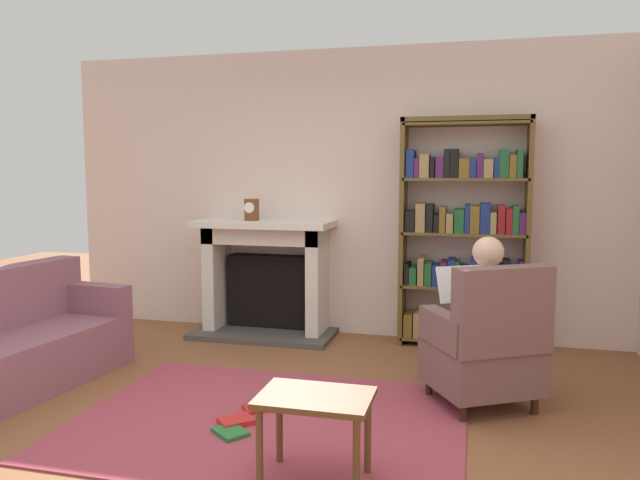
% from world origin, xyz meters
% --- Properties ---
extents(ground, '(14.00, 14.00, 0.00)m').
position_xyz_m(ground, '(0.00, 0.00, 0.00)').
color(ground, brown).
extents(back_wall, '(5.60, 0.10, 2.70)m').
position_xyz_m(back_wall, '(0.00, 2.55, 1.35)').
color(back_wall, beige).
rests_on(back_wall, ground).
extents(area_rug, '(2.40, 1.80, 0.01)m').
position_xyz_m(area_rug, '(0.00, 0.30, 0.01)').
color(area_rug, '#9D3C49').
rests_on(area_rug, ground).
extents(fireplace, '(1.34, 0.64, 1.10)m').
position_xyz_m(fireplace, '(-0.71, 2.30, 0.58)').
color(fireplace, '#4C4742').
rests_on(fireplace, ground).
extents(mantel_clock, '(0.14, 0.14, 0.20)m').
position_xyz_m(mantel_clock, '(-0.82, 2.20, 1.20)').
color(mantel_clock, brown).
rests_on(mantel_clock, fireplace).
extents(bookshelf, '(1.11, 0.32, 2.03)m').
position_xyz_m(bookshelf, '(1.12, 2.33, 0.99)').
color(bookshelf, brown).
rests_on(bookshelf, ground).
extents(armchair_reading, '(0.86, 0.86, 0.97)m').
position_xyz_m(armchair_reading, '(1.31, 0.87, 0.42)').
color(armchair_reading, '#331E14').
rests_on(armchair_reading, ground).
extents(seated_reader, '(0.54, 0.59, 1.14)m').
position_xyz_m(seated_reader, '(1.25, 0.97, 0.62)').
color(seated_reader, silver).
rests_on(seated_reader, ground).
extents(sofa_floral, '(0.90, 1.77, 0.85)m').
position_xyz_m(sofa_floral, '(-1.98, 0.39, 0.32)').
color(sofa_floral, '#8A5664').
rests_on(sofa_floral, ground).
extents(side_table, '(0.56, 0.39, 0.46)m').
position_xyz_m(side_table, '(0.47, -0.35, 0.39)').
color(side_table, brown).
rests_on(side_table, ground).
extents(scattered_books, '(0.30, 0.63, 0.03)m').
position_xyz_m(scattered_books, '(-0.15, 0.22, 0.03)').
color(scattered_books, red).
rests_on(scattered_books, area_rug).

